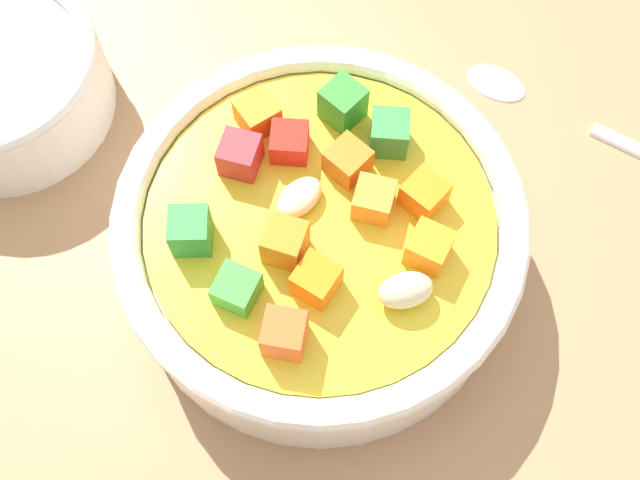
# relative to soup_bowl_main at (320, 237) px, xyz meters

# --- Properties ---
(ground_plane) EXTENTS (1.40, 1.40, 0.02)m
(ground_plane) POSITION_rel_soup_bowl_main_xyz_m (-0.00, -0.00, -0.04)
(ground_plane) COLOR #9E754F
(soup_bowl_main) EXTENTS (0.20, 0.20, 0.07)m
(soup_bowl_main) POSITION_rel_soup_bowl_main_xyz_m (0.00, 0.00, 0.00)
(soup_bowl_main) COLOR white
(soup_bowl_main) RESTS_ON ground_plane
(spoon) EXTENTS (0.06, 0.19, 0.01)m
(spoon) POSITION_rel_soup_bowl_main_xyz_m (0.17, -0.06, -0.03)
(spoon) COLOR silver
(spoon) RESTS_ON ground_plane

